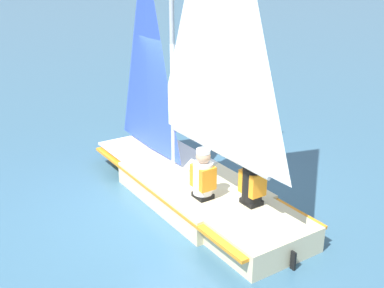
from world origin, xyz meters
name	(u,v)px	position (x,y,z in m)	size (l,w,h in m)	color
ground_plane	(192,198)	(0.00, 0.00, 0.00)	(260.00, 260.00, 0.00)	#38607A
sailboat_main	(193,153)	(-0.01, -0.02, 0.83)	(4.17, 4.30, 5.53)	beige
sailor_helm	(203,182)	(-0.64, -0.32, 0.63)	(0.42, 0.43, 1.16)	black
sailor_crew	(252,188)	(-0.67, -1.06, 0.63)	(0.42, 0.43, 1.16)	black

